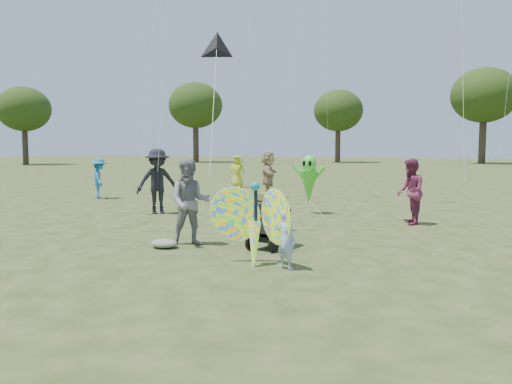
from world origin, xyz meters
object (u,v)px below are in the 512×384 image
Objects in this scene: child_girl at (286,240)px; alien_kite at (309,181)px; adult_man at (190,202)px; crowd_d at (268,175)px; crowd_e at (410,192)px; jogging_stroller at (271,217)px; crowd_b at (158,181)px; crowd_i at (99,178)px; crowd_g at (237,171)px; butterfly_kite at (255,225)px.

alien_kite is at bearing -53.87° from child_girl.
crowd_d reaches higher than adult_man.
crowd_e reaches higher than jogging_stroller.
crowd_b is at bearing 149.18° from crowd_d.
crowd_b is 1.25× the size of crowd_i.
crowd_e is at bearing 21.09° from adult_man.
crowd_g is at bearing -64.25° from crowd_i.
jogging_stroller is at bearing -70.49° from crowd_g.
jogging_stroller reaches higher than child_girl.
crowd_b reaches higher than butterfly_kite.
child_girl is 7.53m from crowd_b.
crowd_b is 1.10× the size of alien_kite.
crowd_d is at bearing -142.73° from crowd_e.
alien_kite is (-3.04, 0.79, 0.13)m from crowd_e.
adult_man is at bearing -1.90° from child_girl.
alien_kite is at bearing 112.16° from jogging_stroller.
crowd_i is at bearing 145.50° from butterfly_kite.
butterfly_kite is (-0.60, 0.05, 0.20)m from child_girl.
crowd_d is at bearing -59.74° from crowd_g.
crowd_e is at bearing 75.40° from jogging_stroller.
crowd_d reaches higher than butterfly_kite.
crowd_i is 8.66m from alien_kite.
adult_man reaches higher than crowd_g.
crowd_i is (-5.70, -3.01, -0.13)m from crowd_d.
crowd_g reaches higher than child_girl.
adult_man is at bearing -94.97° from alien_kite.
adult_man is at bearing -53.65° from crowd_e.
child_girl is at bearing -53.26° from adult_man.
crowd_e is at bearing -52.28° from crowd_g.
crowd_b reaches higher than crowd_g.
crowd_e is 5.89m from butterfly_kite.
child_girl is 1.74m from jogging_stroller.
jogging_stroller is (-1.97, -4.26, -0.23)m from crowd_e.
adult_man reaches higher than alien_kite.
crowd_g reaches higher than butterfly_kite.
child_girl is 0.58× the size of crowd_e.
crowd_b reaches higher than crowd_i.
alien_kite is (-2.01, 6.50, 0.48)m from child_girl.
butterfly_kite is (-1.62, -5.66, -0.16)m from crowd_e.
crowd_i is (-10.66, 6.97, 0.28)m from child_girl.
adult_man reaches higher than crowd_e.
adult_man is at bearing -151.75° from jogging_stroller.
adult_man is 1.14× the size of crowd_i.
adult_man is at bearing 175.35° from crowd_d.
alien_kite reaches higher than jogging_stroller.
crowd_b is 5.59m from crowd_d.
adult_man reaches higher than child_girl.
crowd_g reaches higher than jogging_stroller.
crowd_e is 1.54× the size of jogging_stroller.
crowd_b is (-6.02, 4.50, 0.47)m from child_girl.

